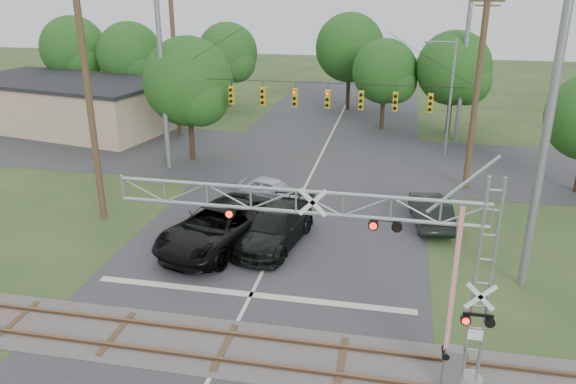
% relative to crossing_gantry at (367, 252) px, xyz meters
% --- Properties ---
extents(road_main, '(14.00, 90.00, 0.02)m').
position_rel_crossing_gantry_xyz_m(road_main, '(-4.65, 8.36, -4.30)').
color(road_main, '#2B2B2E').
rests_on(road_main, ground).
extents(road_cross, '(90.00, 12.00, 0.02)m').
position_rel_crossing_gantry_xyz_m(road_cross, '(-4.65, 22.36, -4.30)').
color(road_cross, '#2B2B2E').
rests_on(road_cross, ground).
extents(railroad_track, '(90.00, 3.20, 0.17)m').
position_rel_crossing_gantry_xyz_m(railroad_track, '(-4.65, 0.36, -4.28)').
color(railroad_track, '#4D4643').
rests_on(railroad_track, ground).
extents(crossing_gantry, '(11.44, 0.88, 6.86)m').
position_rel_crossing_gantry_xyz_m(crossing_gantry, '(0.00, 0.00, 0.00)').
color(crossing_gantry, gray).
rests_on(crossing_gantry, ground).
extents(traffic_signal_span, '(19.34, 0.36, 11.50)m').
position_rel_crossing_gantry_xyz_m(traffic_signal_span, '(-3.80, 18.36, 1.28)').
color(traffic_signal_span, gray).
rests_on(traffic_signal_span, ground).
extents(pickup_black, '(5.32, 7.77, 1.98)m').
position_rel_crossing_gantry_xyz_m(pickup_black, '(-7.23, 7.90, -3.33)').
color(pickup_black, black).
rests_on(pickup_black, ground).
extents(car_dark, '(3.37, 6.22, 1.71)m').
position_rel_crossing_gantry_xyz_m(car_dark, '(-4.75, 8.57, -3.46)').
color(car_dark, black).
rests_on(car_dark, ground).
extents(sedan_silver, '(4.18, 2.58, 1.33)m').
position_rel_crossing_gantry_xyz_m(sedan_silver, '(-6.16, 13.99, -3.65)').
color(sedan_silver, '#B6B8BE').
rests_on(sedan_silver, ground).
extents(suv_dark, '(2.27, 4.91, 1.56)m').
position_rel_crossing_gantry_xyz_m(suv_dark, '(2.55, 12.42, -3.53)').
color(suv_dark, black).
rests_on(suv_dark, ground).
extents(commercial_building, '(18.82, 12.18, 4.06)m').
position_rel_crossing_gantry_xyz_m(commercial_building, '(-26.56, 26.80, -2.28)').
color(commercial_building, tan).
rests_on(commercial_building, ground).
extents(streetlight, '(2.14, 0.22, 8.01)m').
position_rel_crossing_gantry_xyz_m(streetlight, '(3.86, 25.05, 0.17)').
color(streetlight, gray).
rests_on(streetlight, ground).
extents(utility_poles, '(25.39, 27.51, 13.56)m').
position_rel_crossing_gantry_xyz_m(utility_poles, '(-2.48, 20.64, 1.97)').
color(utility_poles, '#41301E').
rests_on(utility_poles, ground).
extents(treeline, '(56.80, 25.40, 9.00)m').
position_rel_crossing_gantry_xyz_m(treeline, '(-8.22, 31.55, 0.95)').
color(treeline, '#322317').
rests_on(treeline, ground).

